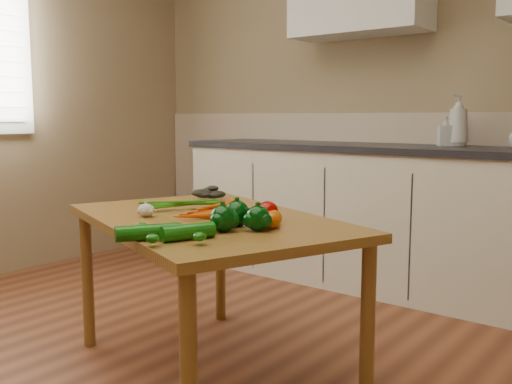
{
  "coord_description": "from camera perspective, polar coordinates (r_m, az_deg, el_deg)",
  "views": [
    {
      "loc": [
        1.73,
        -1.08,
        1.07
      ],
      "look_at": [
        0.22,
        0.83,
        0.75
      ],
      "focal_mm": 40.0,
      "sensor_mm": 36.0,
      "label": 1
    }
  ],
  "objects": [
    {
      "name": "pepper_c",
      "position": [
        2.01,
        -3.34,
        -2.66
      ],
      "size": [
        0.09,
        0.09,
        0.09
      ],
      "primitive_type": "sphere",
      "color": "#023107",
      "rests_on": "table"
    },
    {
      "name": "counter_run",
      "position": [
        3.66,
        13.19,
        -2.36
      ],
      "size": [
        2.84,
        0.64,
        1.14
      ],
      "color": "beige",
      "rests_on": "ground"
    },
    {
      "name": "pepper_b",
      "position": [
        2.02,
        0.19,
        -2.66
      ],
      "size": [
        0.09,
        0.09,
        0.09
      ],
      "primitive_type": "sphere",
      "color": "#023107",
      "rests_on": "table"
    },
    {
      "name": "pepper_a",
      "position": [
        2.11,
        -1.92,
        -2.17
      ],
      "size": [
        0.09,
        0.09,
        0.09
      ],
      "primitive_type": "sphere",
      "color": "#023107",
      "rests_on": "table"
    },
    {
      "name": "zucchini_a",
      "position": [
        1.89,
        -6.81,
        -3.97
      ],
      "size": [
        0.12,
        0.19,
        0.05
      ],
      "primitive_type": "cylinder",
      "rotation": [
        1.57,
        0.0,
        -0.38
      ],
      "color": "#0A4E08",
      "rests_on": "table"
    },
    {
      "name": "tomato_c",
      "position": [
        2.07,
        1.57,
        -2.81
      ],
      "size": [
        0.07,
        0.07,
        0.06
      ],
      "primitive_type": "ellipsoid",
      "color": "#C14F04",
      "rests_on": "table"
    },
    {
      "name": "leafy_greens",
      "position": [
        2.77,
        -4.83,
        0.1
      ],
      "size": [
        0.18,
        0.16,
        0.09
      ],
      "primitive_type": null,
      "color": "black",
      "rests_on": "table"
    },
    {
      "name": "tomato_a",
      "position": [
        2.23,
        1.18,
        -1.89
      ],
      "size": [
        0.08,
        0.08,
        0.08
      ],
      "primitive_type": "ellipsoid",
      "color": "#900502",
      "rests_on": "table"
    },
    {
      "name": "room",
      "position": [
        2.15,
        -16.02,
        11.9
      ],
      "size": [
        4.04,
        5.04,
        2.64
      ],
      "color": "brown",
      "rests_on": "ground"
    },
    {
      "name": "table",
      "position": [
        2.33,
        -4.8,
        -4.31
      ],
      "size": [
        1.46,
        1.2,
        0.67
      ],
      "rotation": [
        0.0,
        0.0,
        -0.36
      ],
      "color": "olive",
      "rests_on": "ground"
    },
    {
      "name": "carrot_bunch",
      "position": [
        2.35,
        -5.71,
        -1.57
      ],
      "size": [
        0.28,
        0.25,
        0.06
      ],
      "primitive_type": null,
      "rotation": [
        0.0,
        0.0,
        -0.36
      ],
      "color": "#E95405",
      "rests_on": "table"
    },
    {
      "name": "soap_bottle_b",
      "position": [
        3.6,
        18.45,
        5.84
      ],
      "size": [
        0.11,
        0.12,
        0.18
      ],
      "primitive_type": "imported",
      "rotation": [
        0.0,
        0.0,
        0.56
      ],
      "color": "silver",
      "rests_on": "counter_run"
    },
    {
      "name": "soap_bottle_a",
      "position": [
        3.61,
        19.57,
        6.77
      ],
      "size": [
        0.15,
        0.15,
        0.31
      ],
      "primitive_type": "imported",
      "rotation": [
        0.0,
        0.0,
        5.95
      ],
      "color": "silver",
      "rests_on": "counter_run"
    },
    {
      "name": "zucchini_b",
      "position": [
        1.9,
        -10.84,
        -3.98
      ],
      "size": [
        0.15,
        0.2,
        0.05
      ],
      "primitive_type": "cylinder",
      "rotation": [
        1.57,
        0.0,
        -0.55
      ],
      "color": "#0A4E08",
      "rests_on": "table"
    },
    {
      "name": "tomato_b",
      "position": [
        2.13,
        1.82,
        -2.57
      ],
      "size": [
        0.06,
        0.06,
        0.06
      ],
      "primitive_type": "ellipsoid",
      "color": "#C14F04",
      "rests_on": "table"
    },
    {
      "name": "garlic_bulb",
      "position": [
        2.34,
        -10.94,
        -1.8
      ],
      "size": [
        0.06,
        0.06,
        0.05
      ],
      "primitive_type": "ellipsoid",
      "color": "beige",
      "rests_on": "table"
    }
  ]
}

